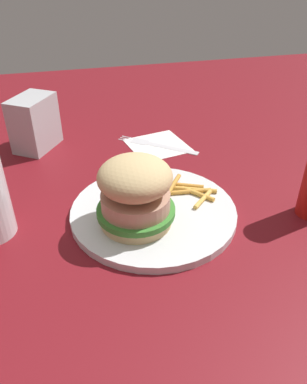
{
  "coord_description": "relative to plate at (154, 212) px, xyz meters",
  "views": [
    {
      "loc": [
        0.46,
        -0.09,
        0.35
      ],
      "look_at": [
        0.01,
        0.03,
        0.04
      ],
      "focal_mm": 35.79,
      "sensor_mm": 36.0,
      "label": 1
    }
  ],
  "objects": [
    {
      "name": "napkin",
      "position": [
        -0.22,
        0.06,
        -0.01
      ],
      "size": [
        0.13,
        0.13,
        0.0
      ],
      "primitive_type": "cube",
      "rotation": [
        0.0,
        0.0,
        0.2
      ],
      "color": "white",
      "rests_on": "ground_plane"
    },
    {
      "name": "ground_plane",
      "position": [
        -0.01,
        -0.03,
        -0.01
      ],
      "size": [
        1.6,
        1.6,
        0.0
      ],
      "primitive_type": "plane",
      "color": "maroon"
    },
    {
      "name": "sandwich",
      "position": [
        0.02,
        -0.03,
        0.06
      ],
      "size": [
        0.11,
        0.11,
        0.1
      ],
      "color": "tan",
      "rests_on": "plate"
    },
    {
      "name": "napkin_dispenser",
      "position": [
        -0.28,
        -0.17,
        0.05
      ],
      "size": [
        0.11,
        0.1,
        0.1
      ],
      "primitive_type": "cube",
      "rotation": [
        0.0,
        0.0,
        5.7
      ],
      "color": "#B7BABF",
      "rests_on": "ground_plane"
    },
    {
      "name": "plate",
      "position": [
        0.0,
        0.0,
        0.0
      ],
      "size": [
        0.25,
        0.25,
        0.01
      ],
      "primitive_type": "cylinder",
      "color": "silver",
      "rests_on": "ground_plane"
    },
    {
      "name": "fork",
      "position": [
        -0.22,
        0.06,
        -0.0
      ],
      "size": [
        0.12,
        0.15,
        0.0
      ],
      "color": "silver",
      "rests_on": "napkin"
    },
    {
      "name": "fries_pile",
      "position": [
        -0.03,
        0.07,
        0.01
      ],
      "size": [
        0.09,
        0.08,
        0.01
      ],
      "color": "gold",
      "rests_on": "plate"
    }
  ]
}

